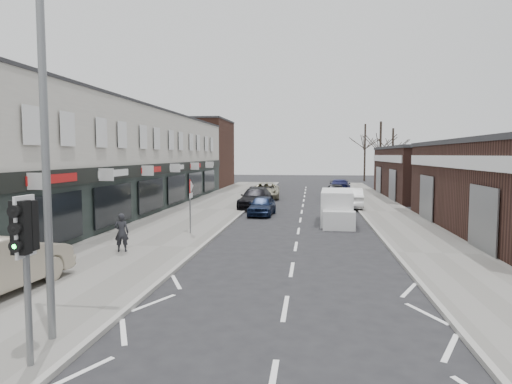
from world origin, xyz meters
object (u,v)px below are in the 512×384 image
(pedestrian, at_px, (122,233))
(parked_car_left_a, at_px, (262,206))
(white_van, at_px, (337,208))
(parked_car_left_b, at_px, (256,198))
(traffic_light, at_px, (25,241))
(parked_car_right_a, at_px, (350,198))
(parked_car_left_c, at_px, (266,191))
(parked_car_right_c, at_px, (340,186))
(parked_car_right_b, at_px, (335,192))
(warning_sign, at_px, (191,191))
(street_lamp, at_px, (52,121))

(pedestrian, height_order, parked_car_left_a, pedestrian)
(white_van, height_order, parked_car_left_b, white_van)
(traffic_light, xyz_separation_m, parked_car_right_a, (7.90, 26.56, -1.65))
(parked_car_left_c, bearing_deg, white_van, -73.01)
(traffic_light, distance_m, pedestrian, 9.96)
(parked_car_left_a, height_order, parked_car_right_c, parked_car_right_c)
(parked_car_right_b, bearing_deg, parked_car_left_b, 49.96)
(warning_sign, bearing_deg, white_van, 33.40)
(traffic_light, relative_size, parked_car_right_b, 0.71)
(street_lamp, height_order, parked_car_left_c, street_lamp)
(street_lamp, height_order, parked_car_left_a, street_lamp)
(parked_car_left_c, distance_m, parked_car_right_b, 6.17)
(parked_car_right_a, bearing_deg, parked_car_left_b, 8.88)
(parked_car_left_b, distance_m, parked_car_right_b, 9.13)
(warning_sign, distance_m, parked_car_right_c, 26.61)
(parked_car_left_a, xyz_separation_m, parked_car_left_c, (-0.86, 11.39, 0.08))
(parked_car_left_b, distance_m, parked_car_right_a, 6.96)
(parked_car_left_c, bearing_deg, pedestrian, -101.90)
(street_lamp, relative_size, parked_car_right_b, 1.83)
(pedestrian, height_order, parked_car_right_c, pedestrian)
(street_lamp, bearing_deg, warning_sign, 92.84)
(pedestrian, bearing_deg, parked_car_right_a, -134.05)
(parked_car_left_a, bearing_deg, parked_car_left_c, 97.51)
(pedestrian, bearing_deg, street_lamp, 92.14)
(parked_car_right_a, bearing_deg, traffic_light, 74.86)
(parked_car_left_a, bearing_deg, traffic_light, -91.69)
(parked_car_left_b, bearing_deg, white_van, -48.61)
(warning_sign, bearing_deg, parked_car_right_a, 55.38)
(white_van, height_order, parked_car_left_c, white_van)
(warning_sign, height_order, white_van, warning_sign)
(parked_car_left_a, xyz_separation_m, parked_car_right_b, (5.25, 10.55, 0.11))
(traffic_light, distance_m, street_lamp, 2.52)
(traffic_light, xyz_separation_m, parked_car_right_b, (7.11, 32.44, -1.67))
(traffic_light, relative_size, parked_car_right_c, 0.60)
(parked_car_right_c, bearing_deg, white_van, 91.24)
(pedestrian, bearing_deg, parked_car_right_b, -125.42)
(pedestrian, height_order, parked_car_left_c, pedestrian)
(parked_car_left_a, distance_m, parked_car_right_b, 11.78)
(pedestrian, distance_m, parked_car_right_a, 19.86)
(traffic_light, bearing_deg, parked_car_left_a, 85.13)
(parked_car_left_a, distance_m, parked_car_right_c, 18.27)
(traffic_light, bearing_deg, parked_car_right_b, 77.64)
(pedestrian, xyz_separation_m, parked_car_right_b, (9.48, 22.88, -0.14))
(parked_car_left_a, bearing_deg, parked_car_right_c, 73.89)
(warning_sign, distance_m, white_van, 8.79)
(parked_car_right_a, height_order, parked_car_right_c, parked_car_right_a)
(traffic_light, bearing_deg, parked_car_left_b, 87.77)
(traffic_light, relative_size, pedestrian, 2.03)
(parked_car_right_b, bearing_deg, pedestrian, 69.47)
(parked_car_left_b, bearing_deg, traffic_light, -89.60)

